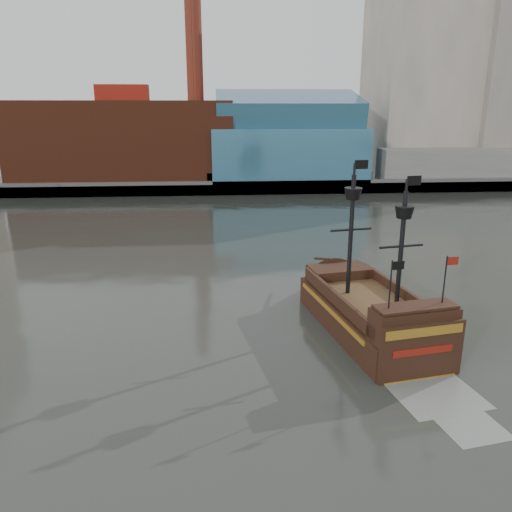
{
  "coord_description": "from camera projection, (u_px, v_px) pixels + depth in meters",
  "views": [
    {
      "loc": [
        -4.29,
        -30.73,
        15.86
      ],
      "look_at": [
        -1.15,
        8.76,
        4.0
      ],
      "focal_mm": 35.0,
      "sensor_mm": 36.0,
      "label": 1
    }
  ],
  "objects": [
    {
      "name": "skyline",
      "position": [
        257.0,
        65.0,
        108.33
      ],
      "size": [
        149.0,
        45.0,
        62.0
      ],
      "color": "#7D624B",
      "rests_on": "promenade_far"
    },
    {
      "name": "pirate_ship",
      "position": [
        370.0,
        318.0,
        36.16
      ],
      "size": [
        8.17,
        18.3,
        13.22
      ],
      "rotation": [
        0.0,
        0.0,
        0.17
      ],
      "color": "black",
      "rests_on": "ground"
    },
    {
      "name": "ground",
      "position": [
        283.0,
        348.0,
        34.23
      ],
      "size": [
        400.0,
        400.0,
        0.0
      ],
      "primitive_type": "plane",
      "color": "#252723",
      "rests_on": "ground"
    },
    {
      "name": "promenade_far",
      "position": [
        234.0,
        170.0,
        121.8
      ],
      "size": [
        220.0,
        60.0,
        2.0
      ],
      "primitive_type": "cube",
      "color": "slate",
      "rests_on": "ground"
    },
    {
      "name": "seawall",
      "position": [
        239.0,
        188.0,
        93.54
      ],
      "size": [
        220.0,
        1.0,
        2.6
      ],
      "primitive_type": "cube",
      "color": "#4C4C49",
      "rests_on": "ground"
    }
  ]
}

